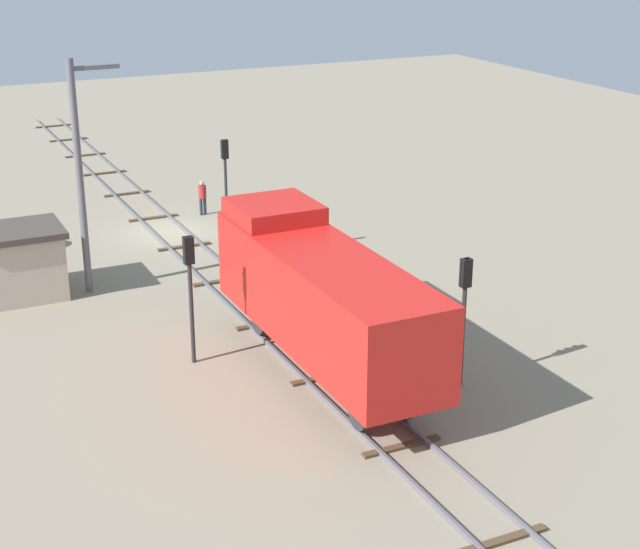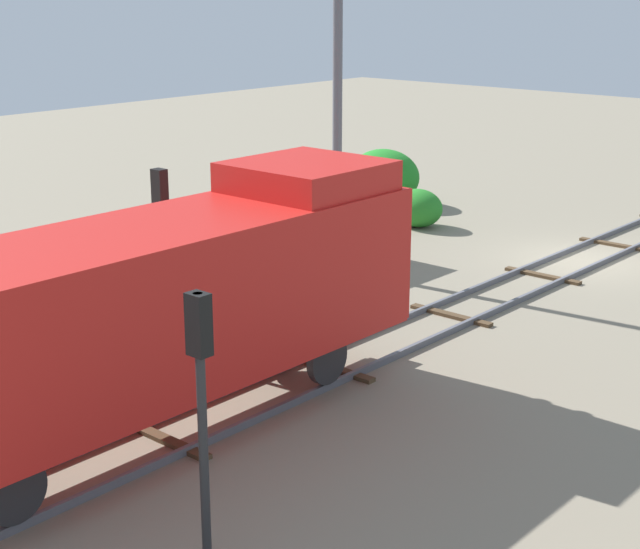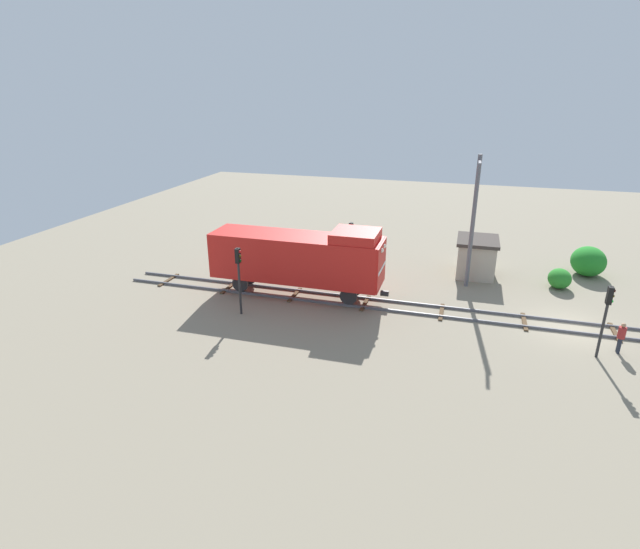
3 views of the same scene
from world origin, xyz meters
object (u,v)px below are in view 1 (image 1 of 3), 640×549
locomotive (321,293)px  traffic_signal_mid (190,276)px  traffic_signal_far (464,298)px  worker_near_track (202,195)px  catenary_mast (81,172)px  traffic_signal_near (225,164)px  relay_hut (18,262)px

locomotive → traffic_signal_mid: locomotive is taller
traffic_signal_far → worker_near_track: size_ratio=2.46×
worker_near_track → catenary_mast: 11.34m
traffic_signal_mid → catenary_mast: (1.54, -7.91, 1.73)m
traffic_signal_far → worker_near_track: 20.96m
traffic_signal_near → traffic_signal_far: size_ratio=0.93×
locomotive → traffic_signal_near: (-3.20, -17.14, -0.07)m
traffic_signal_mid → catenary_mast: bearing=-79.0°
catenary_mast → traffic_signal_near: bearing=-140.8°
locomotive → catenary_mast: (4.94, -10.51, 1.97)m
relay_hut → locomotive: bearing=124.1°
locomotive → traffic_signal_far: 4.42m
traffic_signal_mid → relay_hut: bearing=-64.2°
traffic_signal_near → worker_near_track: traffic_signal_near is taller
traffic_signal_far → relay_hut: bearing=-50.8°
locomotive → traffic_signal_mid: bearing=-37.4°
traffic_signal_far → relay_hut: (11.10, -13.62, -1.52)m
traffic_signal_near → relay_hut: (10.70, 6.08, -1.32)m
traffic_signal_far → catenary_mast: size_ratio=0.47×
locomotive → traffic_signal_far: locomotive is taller
traffic_signal_mid → catenary_mast: size_ratio=0.48×
locomotive → catenary_mast: 11.78m
traffic_signal_near → traffic_signal_mid: bearing=65.6°
traffic_signal_far → relay_hut: traffic_signal_far is taller
worker_near_track → locomotive: bearing=-87.5°
traffic_signal_near → traffic_signal_far: bearing=91.2°
traffic_signal_near → relay_hut: traffic_signal_near is taller
traffic_signal_mid → traffic_signal_near: bearing=-114.4°
relay_hut → traffic_signal_mid: bearing=115.8°
traffic_signal_far → worker_near_track: bearing=-86.7°
traffic_signal_far → locomotive: bearing=-35.3°
catenary_mast → relay_hut: 4.25m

